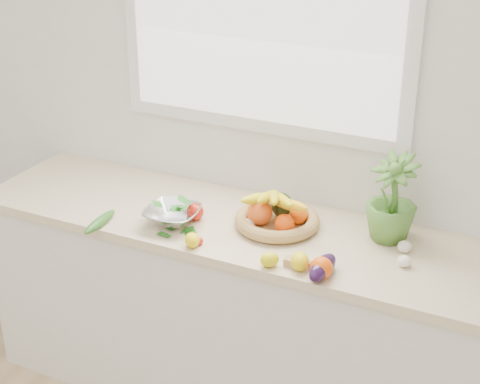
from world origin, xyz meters
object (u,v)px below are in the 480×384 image
at_px(eggplant, 323,268).
at_px(colander_with_spinach, 172,211).
at_px(apple, 195,212).
at_px(cucumber, 100,222).
at_px(potted_herb, 392,197).
at_px(fruit_basket, 276,215).

relative_size(eggplant, colander_with_spinach, 0.74).
relative_size(apple, colander_with_spinach, 0.29).
relative_size(apple, cucumber, 0.33).
relative_size(apple, potted_herb, 0.20).
bearing_deg(apple, colander_with_spinach, -127.72).
relative_size(cucumber, fruit_basket, 0.49).
height_order(cucumber, colander_with_spinach, colander_with_spinach).
bearing_deg(colander_with_spinach, potted_herb, 18.01).
bearing_deg(potted_herb, apple, -166.15).
xyz_separation_m(cucumber, colander_with_spinach, (0.26, 0.14, 0.04)).
xyz_separation_m(cucumber, potted_herb, (1.09, 0.41, 0.16)).
xyz_separation_m(apple, colander_with_spinach, (-0.06, -0.08, 0.02)).
xyz_separation_m(apple, fruit_basket, (0.33, 0.09, 0.02)).
relative_size(fruit_basket, colander_with_spinach, 1.83).
relative_size(potted_herb, fruit_basket, 0.78).
bearing_deg(fruit_basket, cucumber, -154.23).
xyz_separation_m(fruit_basket, colander_with_spinach, (-0.39, -0.17, 0.01)).
distance_m(cucumber, potted_herb, 1.17).
bearing_deg(fruit_basket, colander_with_spinach, -156.49).
distance_m(cucumber, colander_with_spinach, 0.30).
distance_m(eggplant, cucumber, 0.95).
bearing_deg(potted_herb, colander_with_spinach, -161.99).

